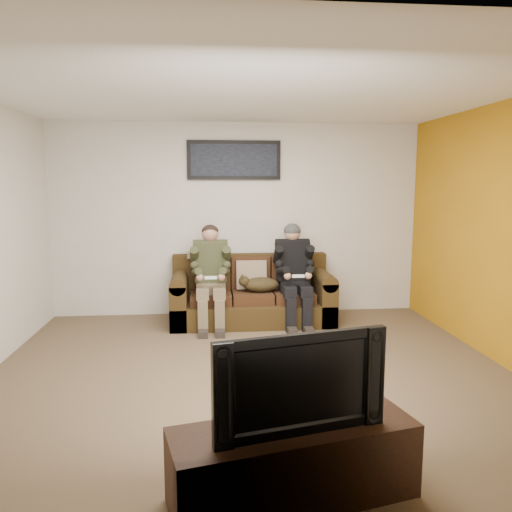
{
  "coord_description": "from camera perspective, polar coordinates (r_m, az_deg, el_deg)",
  "views": [
    {
      "loc": [
        -0.39,
        -4.56,
        1.8
      ],
      "look_at": [
        0.15,
        1.2,
        0.95
      ],
      "focal_mm": 35.0,
      "sensor_mm": 36.0,
      "label": 1
    }
  ],
  "objects": [
    {
      "name": "wall_back",
      "position": [
        6.84,
        -2.11,
        4.17
      ],
      "size": [
        5.0,
        0.0,
        5.0
      ],
      "primitive_type": "plane",
      "rotation": [
        1.57,
        0.0,
        0.0
      ],
      "color": "beige",
      "rests_on": "ground"
    },
    {
      "name": "cat",
      "position": [
        6.39,
        0.41,
        -3.25
      ],
      "size": [
        0.66,
        0.26,
        0.24
      ],
      "color": "#413419",
      "rests_on": "sofa"
    },
    {
      "name": "television",
      "position": [
        2.86,
        4.45,
        -13.76
      ],
      "size": [
        0.99,
        0.35,
        0.57
      ],
      "primitive_type": "imported",
      "rotation": [
        0.0,
        0.0,
        0.23
      ],
      "color": "black",
      "rests_on": "tv_stand"
    },
    {
      "name": "wall_front",
      "position": [
        2.39,
        4.08,
        -3.79
      ],
      "size": [
        5.0,
        0.0,
        5.0
      ],
      "primitive_type": "plane",
      "rotation": [
        -1.57,
        0.0,
        0.0
      ],
      "color": "beige",
      "rests_on": "ground"
    },
    {
      "name": "throw_pillow",
      "position": [
        6.55,
        -0.54,
        -2.17
      ],
      "size": [
        0.39,
        0.19,
        0.39
      ],
      "primitive_type": "cube",
      "rotation": [
        -0.21,
        0.0,
        0.0
      ],
      "color": "#89715A",
      "rests_on": "sofa"
    },
    {
      "name": "ceiling",
      "position": [
        4.64,
        -0.53,
        18.27
      ],
      "size": [
        5.0,
        5.0,
        0.0
      ],
      "primitive_type": "plane",
      "rotation": [
        3.14,
        0.0,
        0.0
      ],
      "color": "silver",
      "rests_on": "ground"
    },
    {
      "name": "floor",
      "position": [
        4.92,
        -0.49,
        -13.13
      ],
      "size": [
        5.0,
        5.0,
        0.0
      ],
      "primitive_type": "plane",
      "color": "brown",
      "rests_on": "ground"
    },
    {
      "name": "person_left",
      "position": [
        6.3,
        -5.2,
        -1.65
      ],
      "size": [
        0.51,
        0.87,
        1.27
      ],
      "color": "brown",
      "rests_on": "sofa"
    },
    {
      "name": "accent_wall_right",
      "position": [
        5.41,
        26.79,
        2.16
      ],
      "size": [
        0.0,
        4.5,
        4.5
      ],
      "primitive_type": "plane",
      "rotation": [
        1.57,
        0.0,
        -1.57
      ],
      "color": "#B07611",
      "rests_on": "ground"
    },
    {
      "name": "sofa",
      "position": [
        6.57,
        -0.51,
        -4.65
      ],
      "size": [
        2.07,
        0.89,
        0.85
      ],
      "color": "#372710",
      "rests_on": "ground"
    },
    {
      "name": "person_right",
      "position": [
        6.4,
        4.37,
        -1.46
      ],
      "size": [
        0.51,
        0.86,
        1.28
      ],
      "color": "black",
      "rests_on": "sofa"
    },
    {
      "name": "framed_poster",
      "position": [
        6.79,
        -2.53,
        10.89
      ],
      "size": [
        1.25,
        0.05,
        0.52
      ],
      "color": "black",
      "rests_on": "wall_back"
    },
    {
      "name": "tv_stand",
      "position": [
        3.08,
        4.34,
        -22.5
      ],
      "size": [
        1.47,
        0.76,
        0.44
      ],
      "primitive_type": "cube",
      "rotation": [
        0.0,
        0.0,
        0.23
      ],
      "color": "black",
      "rests_on": "ground"
    },
    {
      "name": "throw_blanket",
      "position": [
        6.71,
        -6.04,
        0.15
      ],
      "size": [
        0.42,
        0.21,
        0.08
      ],
      "primitive_type": "cube",
      "color": "tan",
      "rests_on": "sofa"
    },
    {
      "name": "wall_right",
      "position": [
        5.42,
        26.88,
        2.15
      ],
      "size": [
        0.0,
        4.5,
        4.5
      ],
      "primitive_type": "plane",
      "rotation": [
        1.57,
        0.0,
        -1.57
      ],
      "color": "beige",
      "rests_on": "ground"
    }
  ]
}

